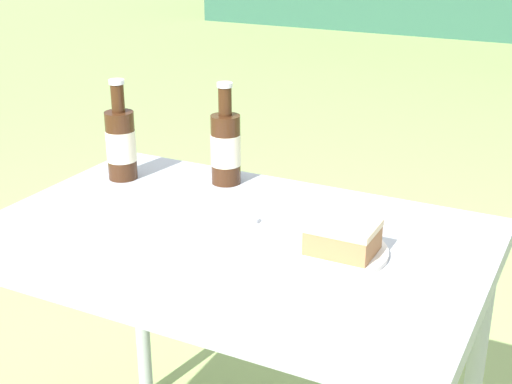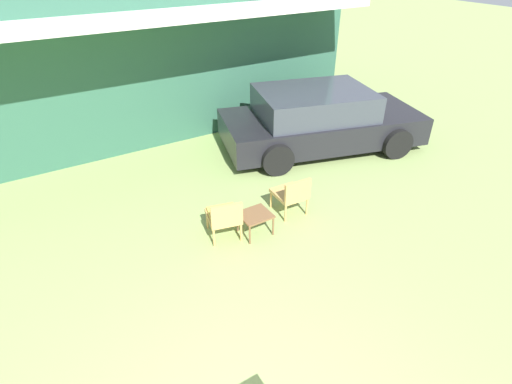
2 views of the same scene
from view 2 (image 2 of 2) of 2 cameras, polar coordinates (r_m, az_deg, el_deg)
cabin_building at (r=10.77m, az=-21.24°, el=18.24°), size 10.97×5.66×3.39m
parked_car at (r=8.96m, az=8.97°, el=10.17°), size 4.63×2.96×1.30m
wicker_chair_cushioned at (r=6.12m, az=-4.58°, el=-3.38°), size 0.59×0.62×0.71m
wicker_chair_plain at (r=6.65m, az=5.14°, el=-0.18°), size 0.51×0.55×0.71m
garden_side_table at (r=6.22m, az=-0.11°, el=-3.51°), size 0.48×0.43×0.36m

